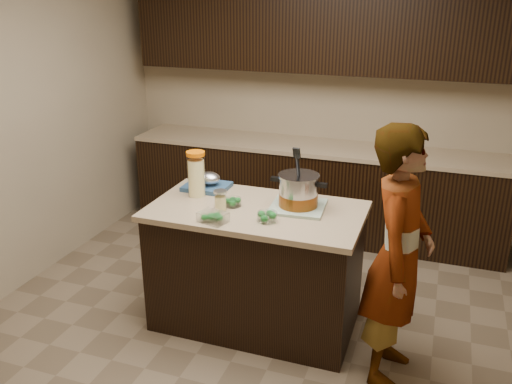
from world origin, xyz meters
The scene contains 13 objects.
ground_plane centered at (0.00, 0.00, 0.00)m, with size 4.00×4.00×0.00m, color brown.
room_shell centered at (0.00, 0.00, 1.71)m, with size 4.04×4.04×2.72m.
back_cabinets centered at (0.00, 1.74, 0.94)m, with size 3.60×0.63×2.33m.
island centered at (0.00, 0.00, 0.45)m, with size 1.46×0.81×0.90m.
dish_towel centered at (0.27, 0.10, 0.91)m, with size 0.36×0.36×0.02m, color #517857.
stock_pot centered at (0.27, 0.10, 1.01)m, with size 0.39×0.29×0.40m.
lemonade_pitcher centered at (-0.49, 0.09, 1.05)m, with size 0.14×0.14×0.33m.
mason_jar centered at (-0.22, -0.10, 0.97)m, with size 0.12×0.12×0.15m.
broccoli_tub_left centered at (-0.17, -0.01, 0.93)m, with size 0.13×0.13×0.06m.
broccoli_tub_right centered at (0.14, -0.18, 0.93)m, with size 0.17×0.17×0.06m.
broccoli_tub_rect centered at (-0.19, -0.31, 0.93)m, with size 0.20×0.17×0.06m.
blue_tray centered at (-0.47, 0.25, 0.94)m, with size 0.33×0.26×0.12m.
person centered at (0.98, -0.24, 0.81)m, with size 0.59×0.39×1.63m, color gray.
Camera 1 is at (1.14, -3.22, 2.31)m, focal length 38.00 mm.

